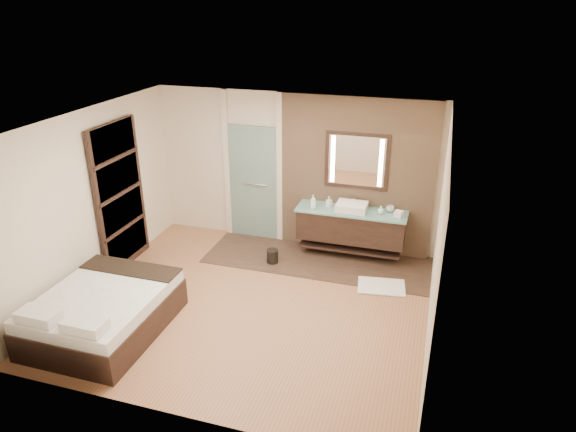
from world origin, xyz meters
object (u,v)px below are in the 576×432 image
(bed, at_px, (104,312))
(waste_bin, at_px, (272,256))
(mirror_unit, at_px, (357,161))
(vanity, at_px, (351,226))

(bed, bearing_deg, waste_bin, 57.98)
(bed, distance_m, waste_bin, 2.91)
(waste_bin, bearing_deg, mirror_unit, 35.53)
(mirror_unit, distance_m, bed, 4.51)
(mirror_unit, xyz_separation_m, bed, (-2.75, -3.31, -1.35))
(vanity, xyz_separation_m, bed, (-2.75, -3.08, -0.28))
(bed, height_order, waste_bin, bed)
(bed, bearing_deg, vanity, 48.42)
(bed, relative_size, waste_bin, 7.72)
(vanity, height_order, mirror_unit, mirror_unit)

